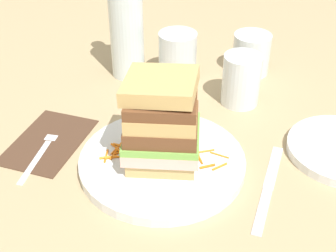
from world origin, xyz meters
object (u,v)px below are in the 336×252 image
at_px(napkin_dark, 49,141).
at_px(empty_tumbler_1, 178,56).
at_px(main_plate, 162,162).
at_px(empty_tumbler_0, 251,54).
at_px(knife, 268,189).
at_px(sandwich, 162,122).
at_px(juice_glass, 241,81).
at_px(water_bottle, 126,21).
at_px(fork, 43,148).

relative_size(napkin_dark, empty_tumbler_1, 1.70).
distance_m(main_plate, empty_tumbler_0, 0.36).
bearing_deg(knife, sandwich, 177.70).
relative_size(main_plate, juice_glass, 2.69).
distance_m(empty_tumbler_0, empty_tumbler_1, 0.15).
relative_size(napkin_dark, juice_glass, 1.69).
xyz_separation_m(sandwich, empty_tumbler_1, (-0.06, 0.28, -0.04)).
bearing_deg(empty_tumbler_0, water_bottle, -160.79).
bearing_deg(main_plate, fork, -174.35).
relative_size(napkin_dark, water_bottle, 0.61).
relative_size(sandwich, water_bottle, 0.53).
xyz_separation_m(napkin_dark, empty_tumbler_1, (0.14, 0.28, 0.05)).
distance_m(napkin_dark, empty_tumbler_1, 0.32).
relative_size(water_bottle, empty_tumbler_0, 3.16).
xyz_separation_m(sandwich, empty_tumbler_0, (0.08, 0.34, -0.04)).
bearing_deg(water_bottle, knife, -39.62).
relative_size(main_plate, empty_tumbler_1, 2.70).
xyz_separation_m(sandwich, napkin_dark, (-0.20, 0.00, -0.08)).
relative_size(sandwich, napkin_dark, 0.87).
bearing_deg(knife, fork, -177.82).
bearing_deg(napkin_dark, sandwich, -0.46).
relative_size(knife, water_bottle, 0.76).
xyz_separation_m(napkin_dark, fork, (0.00, -0.02, 0.00)).
bearing_deg(main_plate, napkin_dark, 179.30).
height_order(sandwich, fork, sandwich).
bearing_deg(water_bottle, juice_glass, -9.49).
height_order(knife, empty_tumbler_1, empty_tumbler_1).
xyz_separation_m(knife, empty_tumbler_1, (-0.22, 0.29, 0.05)).
height_order(fork, empty_tumbler_0, empty_tumbler_0).
height_order(sandwich, knife, sandwich).
relative_size(fork, empty_tumbler_1, 1.74).
bearing_deg(empty_tumbler_0, main_plate, -103.14).
distance_m(knife, water_bottle, 0.44).
xyz_separation_m(fork, water_bottle, (0.04, 0.28, 0.11)).
bearing_deg(main_plate, empty_tumbler_0, 76.86).
relative_size(main_plate, knife, 1.29).
relative_size(sandwich, empty_tumbler_1, 1.48).
bearing_deg(main_plate, sandwich, 122.09).
distance_m(juice_glass, empty_tumbler_0, 0.12).
xyz_separation_m(knife, water_bottle, (-0.32, 0.27, 0.12)).
bearing_deg(juice_glass, napkin_dark, -142.19).
distance_m(main_plate, fork, 0.20).
bearing_deg(fork, empty_tumbler_0, 52.52).
height_order(napkin_dark, juice_glass, juice_glass).
bearing_deg(main_plate, juice_glass, 69.88).
distance_m(main_plate, water_bottle, 0.32).
bearing_deg(fork, main_plate, 5.65).
xyz_separation_m(sandwich, fork, (-0.20, -0.02, -0.08)).
distance_m(main_plate, juice_glass, 0.24).
bearing_deg(sandwich, empty_tumbler_0, 76.74).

